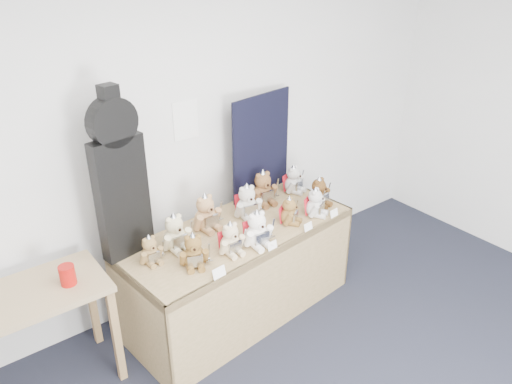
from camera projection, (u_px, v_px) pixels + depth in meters
room_shell at (186, 120)px, 3.74m from camera, size 6.00×6.00×6.00m
display_table at (245, 252)px, 3.79m from camera, size 1.89×0.93×0.76m
side_table at (30, 310)px, 3.10m from camera, size 0.95×0.54×0.79m
guitar_case at (120, 177)px, 3.24m from camera, size 0.37×0.17×1.19m
navy_board at (261, 146)px, 4.13m from camera, size 0.65×0.12×0.87m
red_cup at (67, 275)px, 3.10m from camera, size 0.10×0.10×0.13m
teddy_front_far_left at (194, 252)px, 3.31m from camera, size 0.22×0.21×0.27m
teddy_front_left at (231, 240)px, 3.45m from camera, size 0.22×0.18×0.27m
teddy_front_centre at (257, 230)px, 3.53m from camera, size 0.25×0.21×0.30m
teddy_front_right at (289, 212)px, 3.82m from camera, size 0.20×0.20×0.24m
teddy_front_far_right at (315, 203)px, 3.93m from camera, size 0.22×0.21×0.26m
teddy_front_end at (319, 193)px, 4.07m from camera, size 0.23×0.21×0.27m
teddy_back_left at (175, 234)px, 3.49m from camera, size 0.25×0.20×0.30m
teddy_back_centre_left at (206, 214)px, 3.73m from camera, size 0.26×0.22×0.32m
teddy_back_centre_right at (247, 203)px, 3.90m from camera, size 0.25×0.22×0.31m
teddy_back_right at (263, 189)px, 4.10m from camera, size 0.26×0.22×0.32m
teddy_back_end at (294, 180)px, 4.30m from camera, size 0.23×0.21×0.27m
teddy_back_far_left at (150, 251)px, 3.35m from camera, size 0.19×0.15×0.23m
entry_card_a at (219, 272)px, 3.22m from camera, size 0.10×0.03×0.07m
entry_card_b at (272, 245)px, 3.51m from camera, size 0.09×0.03×0.06m
entry_card_c at (308, 227)px, 3.75m from camera, size 0.09×0.03×0.06m
entry_card_d at (334, 213)px, 3.93m from camera, size 0.09×0.03×0.06m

